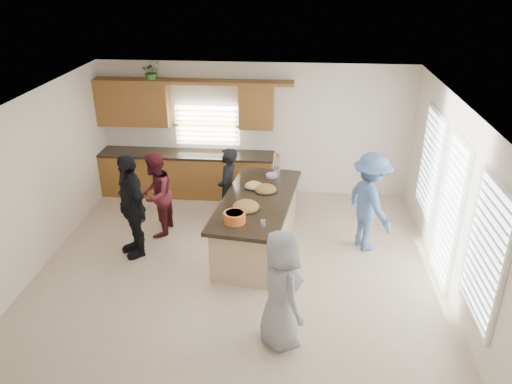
# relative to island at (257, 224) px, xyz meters

# --- Properties ---
(floor) EXTENTS (6.50, 6.50, 0.00)m
(floor) POSITION_rel_island_xyz_m (-0.25, -0.65, -0.45)
(floor) COLOR beige
(floor) RESTS_ON ground
(room_shell) EXTENTS (6.52, 6.02, 2.81)m
(room_shell) POSITION_rel_island_xyz_m (-0.25, -0.65, 1.45)
(room_shell) COLOR silver
(room_shell) RESTS_ON ground
(back_cabinetry) EXTENTS (4.08, 0.66, 2.46)m
(back_cabinetry) POSITION_rel_island_xyz_m (-1.72, 2.09, 0.46)
(back_cabinetry) COLOR brown
(back_cabinetry) RESTS_ON ground
(right_wall_glazing) EXTENTS (0.06, 4.00, 2.25)m
(right_wall_glazing) POSITION_rel_island_xyz_m (2.97, -0.78, 0.89)
(right_wall_glazing) COLOR white
(right_wall_glazing) RESTS_ON ground
(island) EXTENTS (1.48, 2.82, 0.95)m
(island) POSITION_rel_island_xyz_m (0.00, 0.00, 0.00)
(island) COLOR tan
(island) RESTS_ON ground
(platter_front) EXTENTS (0.49, 0.49, 0.20)m
(platter_front) POSITION_rel_island_xyz_m (-0.15, -0.41, 0.53)
(platter_front) COLOR black
(platter_front) RESTS_ON island
(platter_mid) EXTENTS (0.42, 0.42, 0.17)m
(platter_mid) POSITION_rel_island_xyz_m (0.12, 0.30, 0.52)
(platter_mid) COLOR black
(platter_mid) RESTS_ON island
(platter_back) EXTENTS (0.35, 0.35, 0.14)m
(platter_back) POSITION_rel_island_xyz_m (-0.10, 0.43, 0.52)
(platter_back) COLOR black
(platter_back) RESTS_ON island
(salad_bowl) EXTENTS (0.34, 0.34, 0.17)m
(salad_bowl) POSITION_rel_island_xyz_m (-0.28, -0.89, 0.59)
(salad_bowl) COLOR #D86127
(salad_bowl) RESTS_ON island
(clear_cup) EXTENTS (0.07, 0.07, 0.09)m
(clear_cup) POSITION_rel_island_xyz_m (0.17, -0.96, 0.54)
(clear_cup) COLOR white
(clear_cup) RESTS_ON island
(plate_stack) EXTENTS (0.22, 0.22, 0.05)m
(plate_stack) POSITION_rel_island_xyz_m (0.19, 0.94, 0.52)
(plate_stack) COLOR #B791D3
(plate_stack) RESTS_ON island
(flower_vase) EXTENTS (0.14, 0.14, 0.43)m
(flower_vase) POSITION_rel_island_xyz_m (0.28, 1.05, 0.72)
(flower_vase) COLOR silver
(flower_vase) RESTS_ON island
(potted_plant) EXTENTS (0.48, 0.45, 0.43)m
(potted_plant) POSITION_rel_island_xyz_m (-2.30, 2.17, 2.16)
(potted_plant) COLOR #3A6C2B
(potted_plant) RESTS_ON back_cabinetry
(woman_left_back) EXTENTS (0.45, 0.63, 1.60)m
(woman_left_back) POSITION_rel_island_xyz_m (-0.60, 0.64, 0.35)
(woman_left_back) COLOR black
(woman_left_back) RESTS_ON ground
(woman_left_mid) EXTENTS (0.63, 0.79, 1.59)m
(woman_left_mid) POSITION_rel_island_xyz_m (-1.87, 0.31, 0.34)
(woman_left_mid) COLOR #5A1B25
(woman_left_mid) RESTS_ON ground
(woman_left_front) EXTENTS (1.00, 1.12, 1.83)m
(woman_left_front) POSITION_rel_island_xyz_m (-2.08, -0.40, 0.46)
(woman_left_front) COLOR black
(woman_left_front) RESTS_ON ground
(woman_right_back) EXTENTS (1.09, 1.31, 1.77)m
(woman_right_back) POSITION_rel_island_xyz_m (1.92, 0.14, 0.43)
(woman_right_back) COLOR #3F5D8A
(woman_right_back) RESTS_ON ground
(woman_right_front) EXTENTS (0.84, 0.97, 1.67)m
(woman_right_front) POSITION_rel_island_xyz_m (0.50, -2.41, 0.38)
(woman_right_front) COLOR gray
(woman_right_front) RESTS_ON ground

